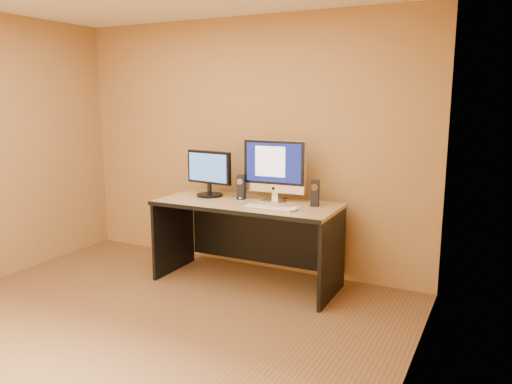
% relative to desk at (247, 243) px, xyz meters
% --- Properties ---
extents(floor, '(4.00, 4.00, 0.00)m').
position_rel_desk_xyz_m(floor, '(-0.29, -1.48, -0.40)').
color(floor, brown).
rests_on(floor, ground).
extents(walls, '(4.00, 4.00, 2.60)m').
position_rel_desk_xyz_m(walls, '(-0.29, -1.48, 0.90)').
color(walls, '#9D703F').
rests_on(walls, ground).
extents(desk, '(1.76, 0.79, 0.81)m').
position_rel_desk_xyz_m(desk, '(0.00, 0.00, 0.00)').
color(desk, tan).
rests_on(desk, ground).
extents(imac, '(0.63, 0.26, 0.60)m').
position_rel_desk_xyz_m(imac, '(0.20, 0.16, 0.70)').
color(imac, silver).
rests_on(imac, desk).
extents(second_monitor, '(0.55, 0.32, 0.46)m').
position_rel_desk_xyz_m(second_monitor, '(-0.48, 0.10, 0.63)').
color(second_monitor, black).
rests_on(second_monitor, desk).
extents(speaker_left, '(0.09, 0.09, 0.24)m').
position_rel_desk_xyz_m(speaker_left, '(-0.12, 0.11, 0.52)').
color(speaker_left, black).
rests_on(speaker_left, desk).
extents(speaker_right, '(0.09, 0.09, 0.24)m').
position_rel_desk_xyz_m(speaker_right, '(0.64, 0.14, 0.52)').
color(speaker_right, black).
rests_on(speaker_right, desk).
extents(keyboard, '(0.47, 0.13, 0.02)m').
position_rel_desk_xyz_m(keyboard, '(0.31, -0.17, 0.41)').
color(keyboard, silver).
rests_on(keyboard, desk).
extents(mouse, '(0.07, 0.11, 0.04)m').
position_rel_desk_xyz_m(mouse, '(0.54, -0.13, 0.42)').
color(mouse, white).
rests_on(mouse, desk).
extents(cable_a, '(0.12, 0.22, 0.01)m').
position_rel_desk_xyz_m(cable_a, '(0.29, 0.25, 0.41)').
color(cable_a, black).
rests_on(cable_a, desk).
extents(cable_b, '(0.10, 0.18, 0.01)m').
position_rel_desk_xyz_m(cable_b, '(0.22, 0.26, 0.41)').
color(cable_b, black).
rests_on(cable_b, desk).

